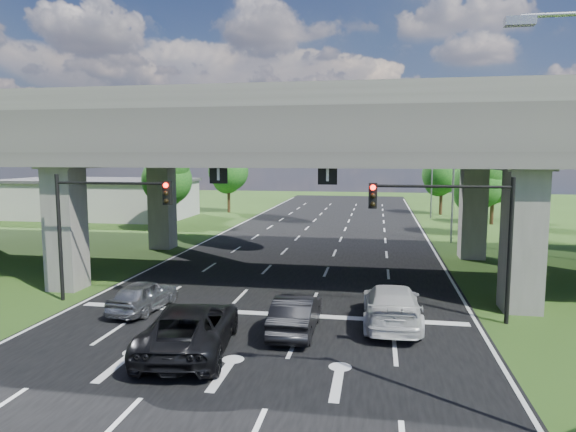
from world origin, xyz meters
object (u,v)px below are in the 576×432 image
(streetlight_far, at_px, (448,169))
(signal_left, at_px, (101,214))
(signal_right, at_px, (455,221))
(car_dark, at_px, (296,314))
(streetlight_beyond, at_px, (428,165))
(car_silver, at_px, (143,296))
(car_white, at_px, (392,305))
(car_trailing, at_px, (190,328))

(streetlight_far, bearing_deg, signal_left, -131.78)
(signal_right, relative_size, car_dark, 1.36)
(signal_right, height_order, streetlight_far, streetlight_far)
(streetlight_beyond, distance_m, car_silver, 40.44)
(streetlight_beyond, distance_m, car_white, 37.64)
(signal_left, distance_m, car_dark, 10.40)
(signal_right, height_order, streetlight_beyond, streetlight_beyond)
(streetlight_beyond, distance_m, car_trailing, 43.08)
(signal_right, height_order, car_dark, signal_right)
(signal_right, relative_size, streetlight_far, 0.60)
(streetlight_beyond, xyz_separation_m, car_white, (-4.76, -37.00, -5.01))
(signal_left, bearing_deg, streetlight_far, 48.22)
(streetlight_far, xyz_separation_m, car_dark, (-8.44, -22.62, -5.09))
(streetlight_far, bearing_deg, car_dark, -110.46)
(signal_left, xyz_separation_m, car_trailing, (6.16, -5.09, -3.31))
(signal_left, distance_m, car_white, 13.62)
(car_trailing, bearing_deg, streetlight_far, -123.07)
(car_white, bearing_deg, streetlight_far, -103.53)
(car_silver, xyz_separation_m, car_trailing, (3.73, -4.15, 0.16))
(streetlight_far, relative_size, car_dark, 2.26)
(signal_left, relative_size, car_white, 1.08)
(streetlight_far, distance_m, car_silver, 26.60)
(car_dark, bearing_deg, streetlight_beyond, -102.83)
(streetlight_beyond, bearing_deg, car_white, -97.32)
(car_silver, bearing_deg, car_white, -174.68)
(car_silver, xyz_separation_m, car_white, (10.74, 0.00, 0.13))
(streetlight_beyond, bearing_deg, signal_left, -116.43)
(signal_left, height_order, car_trailing, signal_left)
(signal_right, distance_m, streetlight_beyond, 36.17)
(signal_left, xyz_separation_m, car_white, (13.17, -0.94, -3.35))
(car_white, bearing_deg, car_silver, -0.78)
(signal_left, distance_m, streetlight_beyond, 40.30)
(car_silver, relative_size, car_trailing, 0.66)
(car_dark, relative_size, car_trailing, 0.73)
(signal_left, bearing_deg, car_white, -4.10)
(signal_right, bearing_deg, car_trailing, -151.80)
(signal_left, height_order, car_silver, signal_left)
(car_silver, xyz_separation_m, car_dark, (7.06, -1.62, 0.04))
(signal_right, distance_m, car_white, 4.27)
(signal_right, bearing_deg, streetlight_beyond, 86.39)
(car_dark, bearing_deg, signal_right, -157.92)
(signal_left, relative_size, streetlight_far, 0.60)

